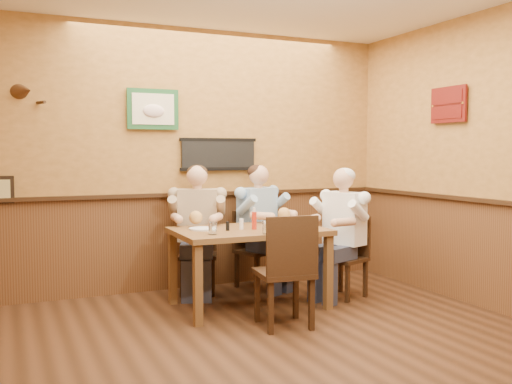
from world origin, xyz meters
TOP-DOWN VIEW (x-y plane):
  - room at (0.13, 0.17)m, footprint 5.02×5.03m
  - dining_table at (0.47, 1.50)m, footprint 1.40×0.90m
  - chair_back_left at (0.19, 2.19)m, footprint 0.50×0.50m
  - chair_back_right at (0.86, 2.17)m, footprint 0.49×0.49m
  - chair_right_end at (1.50, 1.44)m, footprint 0.49×0.49m
  - chair_near_side at (0.50, 0.82)m, footprint 0.49×0.49m
  - diner_tan_shirt at (0.19, 2.19)m, footprint 0.71×0.71m
  - diner_blue_polo at (0.86, 2.17)m, footprint 0.70×0.70m
  - diner_white_elder at (1.50, 1.44)m, footprint 0.70×0.70m
  - water_glass_left at (0.03, 1.28)m, footprint 0.08×0.08m
  - water_glass_mid at (0.48, 1.11)m, footprint 0.08×0.08m
  - cola_tumbler at (0.72, 1.20)m, footprint 0.12×0.12m
  - hot_sauce_bottle at (0.50, 1.44)m, footprint 0.05×0.05m
  - salt_shaker at (0.39, 1.49)m, footprint 0.05×0.05m
  - pepper_shaker at (0.24, 1.45)m, footprint 0.04×0.04m
  - plate_far_left at (0.04, 1.61)m, footprint 0.31×0.31m
  - plate_far_right at (1.04, 1.73)m, footprint 0.29×0.29m

SIDE VIEW (x-z plane):
  - chair_right_end at x=1.50m, z-range 0.00..0.83m
  - chair_back_right at x=0.86m, z-range 0.00..0.84m
  - chair_back_left at x=0.19m, z-range 0.00..0.84m
  - chair_near_side at x=0.50m, z-range 0.00..0.96m
  - diner_white_elder at x=1.50m, z-range 0.00..1.18m
  - diner_blue_polo at x=0.86m, z-range 0.00..1.20m
  - diner_tan_shirt at x=0.19m, z-range 0.00..1.20m
  - dining_table at x=0.47m, z-range 0.28..1.03m
  - plate_far_left at x=0.04m, z-range 0.75..0.77m
  - plate_far_right at x=1.04m, z-range 0.75..0.77m
  - pepper_shaker at x=0.24m, z-range 0.75..0.83m
  - salt_shaker at x=0.39m, z-range 0.75..0.85m
  - water_glass_left at x=0.03m, z-range 0.75..0.86m
  - water_glass_mid at x=0.48m, z-range 0.75..0.87m
  - cola_tumbler at x=0.72m, z-range 0.75..0.87m
  - hot_sauce_bottle at x=0.50m, z-range 0.75..0.93m
  - room at x=0.13m, z-range 0.28..3.09m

